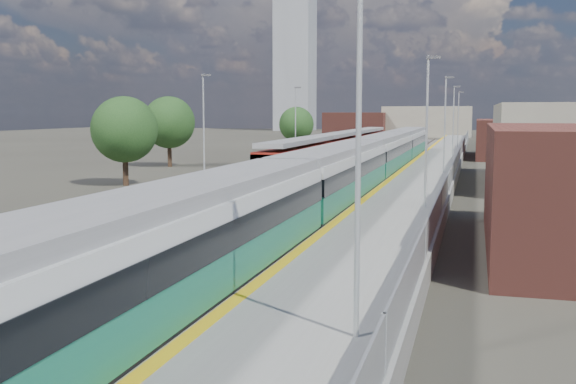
% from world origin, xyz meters
% --- Properties ---
extents(ground, '(320.00, 320.00, 0.00)m').
position_xyz_m(ground, '(0.00, 50.00, 0.00)').
color(ground, '#47443A').
rests_on(ground, ground).
extents(ballast_bed, '(10.50, 155.00, 0.06)m').
position_xyz_m(ballast_bed, '(-2.25, 52.50, 0.03)').
color(ballast_bed, '#565451').
rests_on(ballast_bed, ground).
extents(tracks, '(8.96, 160.00, 0.17)m').
position_xyz_m(tracks, '(-1.65, 54.18, 0.11)').
color(tracks, '#4C3323').
rests_on(tracks, ground).
extents(platform_right, '(4.70, 155.00, 8.52)m').
position_xyz_m(platform_right, '(5.28, 52.49, 0.54)').
color(platform_right, slate).
rests_on(platform_right, ground).
extents(platform_left, '(4.30, 155.00, 8.52)m').
position_xyz_m(platform_left, '(-9.05, 52.49, 0.52)').
color(platform_left, slate).
rests_on(platform_left, ground).
extents(buildings, '(72.00, 185.50, 40.00)m').
position_xyz_m(buildings, '(-18.12, 138.60, 10.70)').
color(buildings, brown).
rests_on(buildings, ground).
extents(green_train, '(2.92, 81.23, 3.21)m').
position_xyz_m(green_train, '(1.50, 35.07, 2.26)').
color(green_train, black).
rests_on(green_train, ground).
extents(red_train, '(2.68, 54.36, 3.38)m').
position_xyz_m(red_train, '(-5.50, 61.72, 2.00)').
color(red_train, black).
rests_on(red_train, ground).
extents(tree_a, '(5.17, 5.17, 7.00)m').
position_xyz_m(tree_a, '(-17.49, 35.51, 4.41)').
color(tree_a, '#382619').
rests_on(tree_a, ground).
extents(tree_b, '(5.47, 5.47, 7.41)m').
position_xyz_m(tree_b, '(-22.19, 53.31, 4.67)').
color(tree_b, '#382619').
rests_on(tree_b, ground).
extents(tree_c, '(4.77, 4.77, 6.47)m').
position_xyz_m(tree_c, '(-14.83, 77.87, 4.07)').
color(tree_c, '#382619').
rests_on(tree_c, ground).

